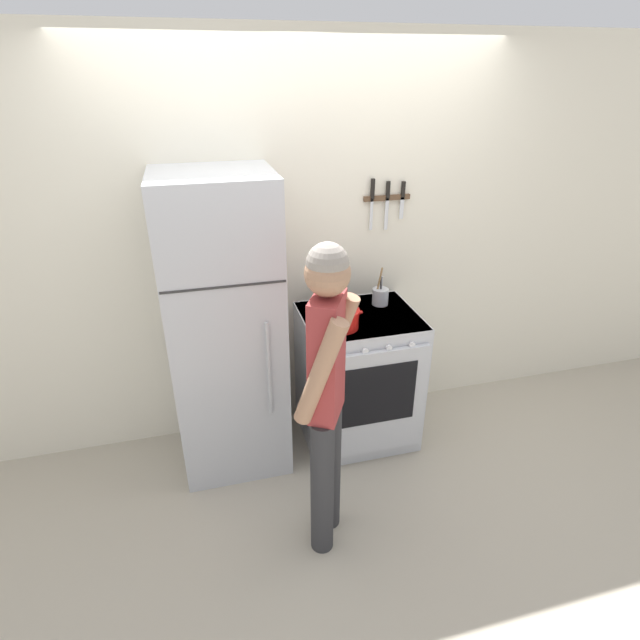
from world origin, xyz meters
The scene contains 9 objects.
ground_plane centered at (0.00, 0.00, 0.00)m, with size 14.00×14.00×0.00m, color #B2A893.
wall_back centered at (0.00, 0.03, 1.27)m, with size 10.00×0.06×2.55m.
refrigerator centered at (-0.54, -0.30, 0.93)m, with size 0.65×0.63×1.85m.
stove_range centered at (0.30, -0.33, 0.47)m, with size 0.74×0.65×0.93m.
dutch_oven_pot centered at (0.13, -0.43, 0.99)m, with size 0.27×0.23×0.14m.
tea_kettle centered at (0.15, -0.18, 1.00)m, with size 0.25×0.20×0.25m.
utensil_jar centered at (0.48, -0.18, 0.99)m, with size 0.11×0.11×0.27m.
person centered at (-0.14, -1.09, 0.96)m, with size 0.38×0.42×1.69m.
wall_knife_strip centered at (0.55, -0.02, 1.60)m, with size 0.31×0.03×0.33m.
Camera 1 is at (-0.67, -2.98, 2.32)m, focal length 28.00 mm.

